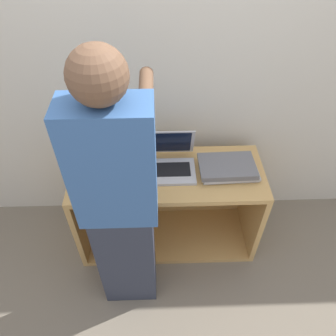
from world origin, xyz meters
The scene contains 7 objects.
ground_plane centered at (0.00, 0.00, 0.00)m, with size 12.00×12.00×0.00m, color #756B5B.
wall_back centered at (0.00, 0.62, 1.20)m, with size 8.00×0.05×2.40m.
cart centered at (0.00, 0.32, 0.36)m, with size 1.28×0.51×0.72m.
laptop_open centered at (0.00, 0.31, 0.78)m, with size 0.36×0.31×0.25m.
laptop_stack_left centered at (-0.39, 0.26, 0.77)m, with size 0.38×0.26×0.09m.
laptop_stack_right centered at (0.39, 0.25, 0.76)m, with size 0.39×0.26×0.07m.
person centered at (-0.27, -0.16, 0.91)m, with size 0.40×0.54×1.78m.
Camera 1 is at (-0.05, -1.25, 2.26)m, focal length 35.00 mm.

